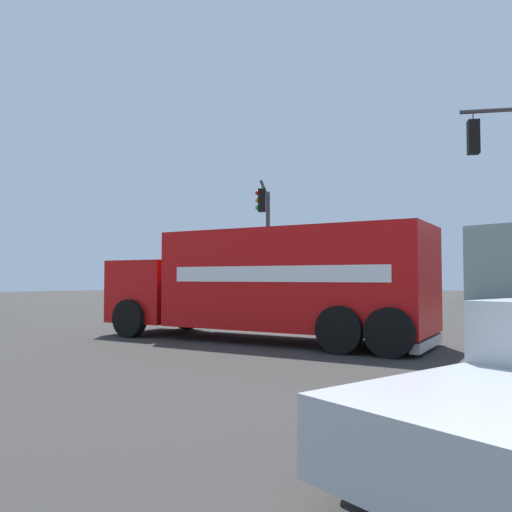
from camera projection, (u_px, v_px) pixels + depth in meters
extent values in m
plane|color=#33302D|center=(251.00, 334.00, 14.47)|extent=(100.00, 100.00, 0.00)
cube|color=red|center=(295.00, 279.00, 12.58)|extent=(6.86, 4.33, 2.39)
cube|color=red|center=(159.00, 291.00, 14.74)|extent=(2.57, 2.88, 1.70)
cube|color=black|center=(137.00, 279.00, 15.18)|extent=(0.72, 1.94, 0.88)
cube|color=#B2B2B7|center=(427.00, 343.00, 10.95)|extent=(0.93, 2.25, 0.21)
cube|color=white|center=(272.00, 274.00, 11.54)|extent=(5.13, 1.74, 0.36)
cube|color=white|center=(315.00, 274.00, 13.63)|extent=(5.13, 1.74, 0.36)
cylinder|color=black|center=(130.00, 318.00, 13.61)|extent=(1.04, 0.58, 1.00)
cylinder|color=black|center=(187.00, 313.00, 15.75)|extent=(1.04, 0.58, 1.00)
cylinder|color=black|center=(339.00, 330.00, 10.65)|extent=(1.04, 0.58, 1.00)
cylinder|color=black|center=(376.00, 321.00, 12.79)|extent=(1.04, 0.58, 1.00)
cylinder|color=black|center=(390.00, 333.00, 10.12)|extent=(1.04, 0.58, 1.00)
cylinder|color=black|center=(419.00, 323.00, 12.26)|extent=(1.04, 0.58, 1.00)
cylinder|color=#38383D|center=(473.00, 116.00, 14.38)|extent=(0.03, 0.03, 0.25)
cube|color=black|center=(473.00, 137.00, 14.35)|extent=(0.42, 0.42, 0.95)
sphere|color=red|center=(472.00, 128.00, 14.54)|extent=(0.20, 0.20, 0.20)
sphere|color=#EFA314|center=(472.00, 139.00, 14.53)|extent=(0.20, 0.20, 0.20)
sphere|color=#19CC4C|center=(472.00, 150.00, 14.52)|extent=(0.20, 0.20, 0.20)
cylinder|color=#38383D|center=(268.00, 251.00, 24.88)|extent=(0.20, 0.20, 5.75)
cylinder|color=#38383D|center=(265.00, 190.00, 22.96)|extent=(2.90, 3.03, 0.12)
cylinder|color=#38383D|center=(262.00, 186.00, 21.28)|extent=(0.03, 0.03, 0.25)
cube|color=black|center=(262.00, 200.00, 21.25)|extent=(0.42, 0.42, 0.95)
sphere|color=red|center=(258.00, 193.00, 21.28)|extent=(0.20, 0.20, 0.20)
sphere|color=#EFA314|center=(258.00, 200.00, 21.27)|extent=(0.20, 0.20, 0.20)
sphere|color=#19CC4C|center=(258.00, 208.00, 21.26)|extent=(0.20, 0.20, 0.20)
cylinder|color=black|center=(382.00, 436.00, 3.90)|extent=(0.29, 0.77, 0.76)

